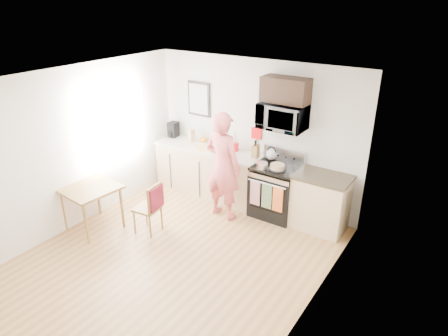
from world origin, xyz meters
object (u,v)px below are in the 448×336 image
Objects in this scene: cake at (277,167)px; range at (275,192)px; person at (223,166)px; dining_table at (90,192)px; microwave at (283,116)px; chair at (153,203)px.

range is at bearing 118.02° from cake.
dining_table is at bearing 49.11° from person.
range is 1.33m from microwave.
person is 0.90m from cake.
dining_table is (-2.28, -2.05, 0.23)m from range.
chair is (-0.61, -1.08, -0.38)m from person.
microwave is 3.32m from dining_table.
microwave is at bearing -135.11° from person.
dining_table is 0.93× the size of chair.
chair is at bearing 65.20° from person.
range is 0.62× the size of person.
cake is at bearing 39.24° from dining_table.
cake is at bearing -149.45° from person.
person is (-0.74, -0.53, 0.50)m from range.
dining_table is (-1.54, -1.52, -0.27)m from person.
microwave is at bearing 45.05° from chair.
person is 2.16× the size of chair.
range is 4.09× the size of cake.
person is 2.18m from dining_table.
range is 1.53× the size of microwave.
microwave is at bearing 106.43° from cake.
person is at bearing 44.66° from dining_table.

